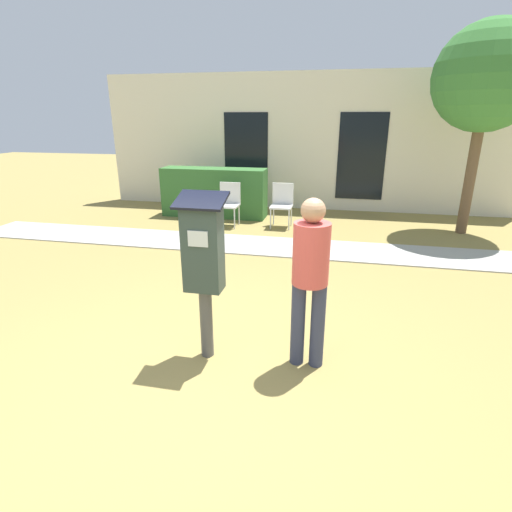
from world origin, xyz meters
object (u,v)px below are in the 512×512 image
object	(u,v)px
parking_meter	(203,257)
outdoor_chair_left	(229,201)
outdoor_chair_middle	(282,202)
person_standing	(310,272)

from	to	relation	value
parking_meter	outdoor_chair_left	world-z (taller)	parking_meter
outdoor_chair_left	outdoor_chair_middle	world-z (taller)	same
parking_meter	person_standing	world-z (taller)	parking_meter
parking_meter	person_standing	bearing A→B (deg)	3.50
outdoor_chair_middle	outdoor_chair_left	bearing A→B (deg)	-171.48
parking_meter	person_standing	distance (m)	0.96
outdoor_chair_left	parking_meter	bearing A→B (deg)	-58.88
outdoor_chair_left	outdoor_chair_middle	distance (m)	1.12
person_standing	outdoor_chair_middle	world-z (taller)	person_standing
parking_meter	outdoor_chair_middle	size ratio (longest dim) A/B	1.77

